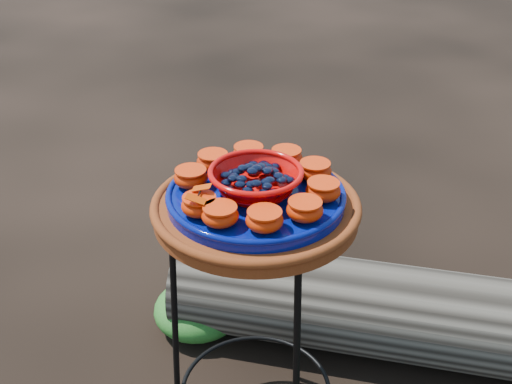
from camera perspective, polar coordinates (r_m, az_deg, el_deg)
The scene contains 19 objects.
plant_stand at distance 1.67m, azimuth -0.01°, elevation -12.42°, with size 0.44×0.44×0.70m, color black, non-canonical shape.
terracotta_saucer at distance 1.45m, azimuth -0.01°, elevation -1.59°, with size 0.46×0.46×0.04m, color #622C0B.
cobalt_plate at distance 1.43m, azimuth -0.01°, elevation -0.50°, with size 0.40×0.40×0.03m, color #00055F.
red_bowl at distance 1.41m, azimuth -0.01°, elevation 0.92°, with size 0.20×0.20×0.06m, color red, non-canonical shape.
glass_gems at distance 1.39m, azimuth -0.01°, elevation 2.39°, with size 0.15×0.15×0.03m, color black, non-canonical shape.
orange_half_0 at distance 1.34m, azimuth -5.05°, elevation -1.21°, with size 0.08×0.08×0.04m, color red.
orange_half_1 at distance 1.30m, azimuth -3.21°, elevation -2.10°, with size 0.08×0.08×0.04m, color red.
orange_half_2 at distance 1.29m, azimuth 0.76°, elevation -2.53°, with size 0.08×0.08×0.04m, color red.
orange_half_3 at distance 1.32m, azimuth 4.36°, elevation -1.62°, with size 0.08×0.08×0.04m, color red.
orange_half_4 at distance 1.40m, azimuth 5.98°, elevation 0.11°, with size 0.08×0.08×0.04m, color red.
orange_half_5 at distance 1.47m, azimuth 5.24°, elevation 1.88°, with size 0.08×0.08×0.04m, color red.
orange_half_6 at distance 1.53m, azimuth 2.71°, elevation 3.08°, with size 0.08×0.08×0.04m, color red.
orange_half_7 at distance 1.54m, azimuth -0.66°, elevation 3.38°, with size 0.08×0.08×0.04m, color red.
orange_half_8 at distance 1.51m, azimuth -3.84°, elevation 2.72°, with size 0.08×0.08×0.04m, color red.
orange_half_9 at distance 1.45m, azimuth -5.80°, elevation 1.26°, with size 0.08×0.08×0.04m, color red.
butterfly at distance 1.33m, azimuth -5.10°, elevation -0.15°, with size 0.09×0.05×0.02m, color #C33200, non-canonical shape.
driftwood_log at distance 2.09m, azimuth 15.02°, elevation -10.69°, with size 1.61×0.42×0.30m, color black, non-canonical shape.
foliage_left at distance 2.18m, azimuth -5.20°, elevation -10.22°, with size 0.29×0.29×0.15m, color #21521C.
foliage_back at distance 2.32m, azimuth 3.06°, elevation -6.89°, with size 0.33×0.33×0.17m, color #21521C.
Camera 1 is at (0.68, -1.03, 1.48)m, focal length 45.00 mm.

